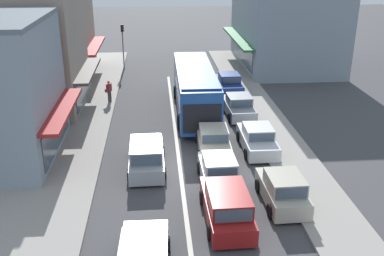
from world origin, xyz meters
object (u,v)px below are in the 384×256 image
object	(u,v)px
wagon_behind_bus_mid	(147,156)
parked_sedan_kerb_third	(239,106)
parked_hatchback_kerb_front	(283,190)
city_bus	(195,87)
hatchback_queue_gap_filler	(219,171)
sedan_adjacent_lane_lead	(213,140)
traffic_light_downstreet	(123,39)
parked_sedan_kerb_second	(257,139)
pedestrian_with_handbag_near	(109,90)
parked_sedan_kerb_rear	(229,83)
wagon_behind_bus_near	(227,206)

from	to	relation	value
wagon_behind_bus_mid	parked_sedan_kerb_third	distance (m)	9.86
wagon_behind_bus_mid	parked_hatchback_kerb_front	bearing A→B (deg)	-33.11
city_bus	wagon_behind_bus_mid	world-z (taller)	city_bus
hatchback_queue_gap_filler	sedan_adjacent_lane_lead	size ratio (longest dim) A/B	0.87
parked_hatchback_kerb_front	traffic_light_downstreet	size ratio (longest dim) A/B	0.89
parked_sedan_kerb_second	pedestrian_with_handbag_near	world-z (taller)	pedestrian_with_handbag_near
parked_sedan_kerb_second	pedestrian_with_handbag_near	distance (m)	12.84
hatchback_queue_gap_filler	parked_hatchback_kerb_front	xyz separation A→B (m)	(2.62, -2.05, 0.00)
parked_hatchback_kerb_front	traffic_light_downstreet	distance (m)	26.93
parked_sedan_kerb_second	parked_hatchback_kerb_front	bearing A→B (deg)	-91.52
parked_sedan_kerb_rear	wagon_behind_bus_near	bearing A→B (deg)	-99.42
traffic_light_downstreet	parked_sedan_kerb_rear	bearing A→B (deg)	-42.42
wagon_behind_bus_mid	hatchback_queue_gap_filler	world-z (taller)	wagon_behind_bus_mid
wagon_behind_bus_mid	parked_sedan_kerb_third	bearing A→B (deg)	50.71
hatchback_queue_gap_filler	parked_sedan_kerb_rear	xyz separation A→B (m)	(2.97, 15.28, -0.05)
hatchback_queue_gap_filler	parked_hatchback_kerb_front	distance (m)	3.33
wagon_behind_bus_near	traffic_light_downstreet	bearing A→B (deg)	102.35
city_bus	hatchback_queue_gap_filler	distance (m)	10.52
city_bus	sedan_adjacent_lane_lead	world-z (taller)	city_bus
hatchback_queue_gap_filler	parked_sedan_kerb_second	world-z (taller)	hatchback_queue_gap_filler
wagon_behind_bus_near	pedestrian_with_handbag_near	size ratio (longest dim) A/B	2.77
wagon_behind_bus_near	parked_sedan_kerb_third	size ratio (longest dim) A/B	1.06
parked_sedan_kerb_third	traffic_light_downstreet	distance (m)	16.44
parked_hatchback_kerb_front	parked_sedan_kerb_second	bearing A→B (deg)	88.48
parked_hatchback_kerb_front	traffic_light_downstreet	xyz separation A→B (m)	(-8.54, 25.45, 2.15)
wagon_behind_bus_mid	pedestrian_with_handbag_near	world-z (taller)	pedestrian_with_handbag_near
hatchback_queue_gap_filler	wagon_behind_bus_near	world-z (taller)	wagon_behind_bus_near
sedan_adjacent_lane_lead	parked_sedan_kerb_rear	world-z (taller)	same
city_bus	wagon_behind_bus_near	size ratio (longest dim) A/B	2.41
city_bus	parked_hatchback_kerb_front	size ratio (longest dim) A/B	2.92
hatchback_queue_gap_filler	parked_hatchback_kerb_front	bearing A→B (deg)	-38.02
wagon_behind_bus_near	parked_hatchback_kerb_front	world-z (taller)	wagon_behind_bus_near
wagon_behind_bus_near	parked_sedan_kerb_rear	world-z (taller)	wagon_behind_bus_near
wagon_behind_bus_near	parked_sedan_kerb_second	bearing A→B (deg)	67.83
city_bus	parked_hatchback_kerb_front	world-z (taller)	city_bus
wagon_behind_bus_mid	parked_sedan_kerb_rear	xyz separation A→B (m)	(6.49, 13.33, -0.08)
hatchback_queue_gap_filler	traffic_light_downstreet	distance (m)	24.23
parked_sedan_kerb_second	pedestrian_with_handbag_near	size ratio (longest dim) A/B	2.58
wagon_behind_bus_near	parked_hatchback_kerb_front	size ratio (longest dim) A/B	1.21
parked_sedan_kerb_second	parked_sedan_kerb_rear	size ratio (longest dim) A/B	1.00
hatchback_queue_gap_filler	sedan_adjacent_lane_lead	distance (m)	3.87
wagon_behind_bus_near	pedestrian_with_handbag_near	xyz separation A→B (m)	(-6.29, 16.05, 0.32)
city_bus	parked_sedan_kerb_second	world-z (taller)	city_bus
sedan_adjacent_lane_lead	parked_sedan_kerb_rear	distance (m)	11.74
sedan_adjacent_lane_lead	wagon_behind_bus_mid	bearing A→B (deg)	-153.15
sedan_adjacent_lane_lead	pedestrian_with_handbag_near	distance (m)	11.18
sedan_adjacent_lane_lead	parked_sedan_kerb_rear	bearing A→B (deg)	76.56
wagon_behind_bus_near	sedan_adjacent_lane_lead	size ratio (longest dim) A/B	1.06
parked_sedan_kerb_second	parked_sedan_kerb_third	distance (m)	5.72
sedan_adjacent_lane_lead	parked_sedan_kerb_third	size ratio (longest dim) A/B	1.00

